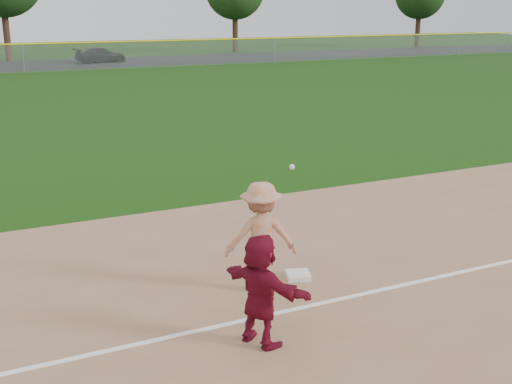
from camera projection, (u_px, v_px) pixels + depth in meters
name	position (u px, v px, depth m)	size (l,w,h in m)	color
ground	(293.00, 287.00, 11.02)	(160.00, 160.00, 0.00)	#163D0B
foul_line	(317.00, 304.00, 10.32)	(60.00, 0.10, 0.01)	white
parking_asphalt	(16.00, 66.00, 50.90)	(120.00, 10.00, 0.01)	black
first_base	(298.00, 275.00, 11.32)	(0.41, 0.41, 0.09)	white
base_runner	(260.00, 290.00, 8.92)	(1.52, 0.48, 1.64)	maroon
car_right	(101.00, 55.00, 53.56)	(1.73, 4.25, 1.23)	black
first_base_play	(261.00, 237.00, 10.63)	(1.37, 1.05, 2.17)	#A6A7A9
outfield_fence	(22.00, 45.00, 45.15)	(110.00, 0.12, 110.00)	#999EA0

